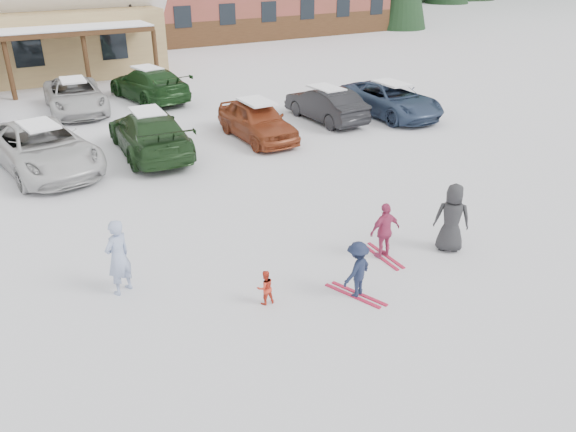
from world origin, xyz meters
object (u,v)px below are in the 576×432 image
parked_car_2 (43,147)px  lamp_post (130,9)px  toddler_red (265,287)px  parked_car_3 (149,133)px  parked_car_4 (257,120)px  bystander_dark (452,218)px  child_magenta (385,231)px  parked_car_6 (390,99)px  child_navy (357,270)px  adult_skier (118,257)px  parked_car_5 (326,104)px  parked_car_10 (75,96)px  parked_car_11 (149,84)px

parked_car_2 → lamp_post: bearing=54.2°
toddler_red → parked_car_3: (0.87, 10.37, 0.40)m
parked_car_3 → parked_car_4: bearing=178.9°
bystander_dark → parked_car_2: 13.25m
child_magenta → parked_car_4: size_ratio=0.32×
parked_car_6 → toddler_red: bearing=-139.7°
child_navy → parked_car_2: bearing=-88.2°
child_navy → bystander_dark: size_ratio=0.74×
adult_skier → child_magenta: bearing=136.2°
parked_car_5 → child_navy: bearing=57.3°
adult_skier → parked_car_10: bearing=-126.1°
toddler_red → parked_car_4: parked_car_4 is taller
parked_car_3 → parked_car_4: (4.11, -0.37, -0.04)m
parked_car_4 → parked_car_10: parked_car_4 is taller
toddler_red → parked_car_10: (-0.24, 17.63, 0.34)m
adult_skier → child_magenta: (5.84, -1.64, -0.15)m
lamp_post → parked_car_2: 17.06m
parked_car_6 → parked_car_3: bearing=177.6°
lamp_post → parked_car_3: 16.01m
bystander_dark → lamp_post: bearing=-47.0°
parked_car_6 → child_navy: bearing=-132.9°
parked_car_4 → parked_car_5: parked_car_4 is taller
child_magenta → parked_car_2: size_ratio=0.25×
parked_car_3 → parked_car_4: parked_car_3 is taller
parked_car_3 → toddler_red: bearing=89.2°
parked_car_6 → parked_car_11: bearing=135.4°
toddler_red → parked_car_11: parked_car_11 is taller
bystander_dark → parked_car_11: (-1.73, 18.26, -0.08)m
toddler_red → parked_car_2: size_ratio=0.14×
lamp_post → parked_car_4: bearing=-89.6°
parked_car_5 → parked_car_6: parked_car_6 is taller
child_navy → parked_car_6: (9.75, 10.77, 0.08)m
parked_car_5 → parked_car_10: 11.23m
parked_car_3 → parked_car_10: bearing=-77.3°
parked_car_2 → parked_car_5: parked_car_2 is taller
parked_car_5 → lamp_post: bearing=-77.7°
parked_car_3 → parked_car_2: bearing=0.6°
parked_car_5 → child_magenta: bearing=61.3°
parked_car_4 → toddler_red: bearing=-116.2°
bystander_dark → parked_car_6: 12.20m
parked_car_4 → parked_car_10: 9.25m
parked_car_5 → bystander_dark: bearing=69.6°
child_navy → parked_car_11: 18.82m
child_navy → parked_car_5: bearing=-140.6°
adult_skier → parked_car_5: size_ratio=0.40×
parked_car_3 → parked_car_6: size_ratio=1.04×
parked_car_3 → parked_car_10: 7.35m
parked_car_11 → parked_car_2: bearing=42.0°
adult_skier → child_navy: (4.28, -2.67, -0.21)m
parked_car_2 → parked_car_3: 3.55m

